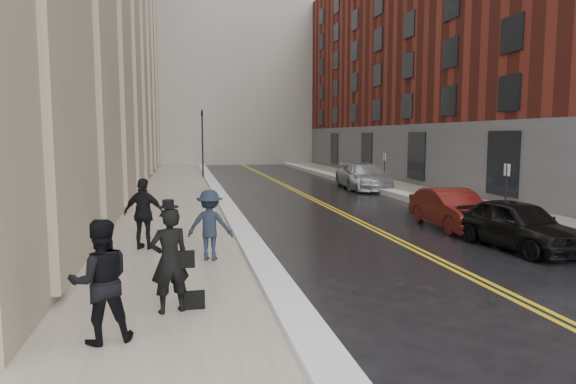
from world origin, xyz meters
name	(u,v)px	position (x,y,z in m)	size (l,w,h in m)	color
ground	(395,302)	(0.00, 0.00, 0.00)	(160.00, 160.00, 0.00)	black
sidewalk_left	(175,202)	(-4.50, 16.00, 0.07)	(4.00, 64.00, 0.15)	gray
sidewalk_right	(432,195)	(9.00, 16.00, 0.07)	(3.00, 64.00, 0.15)	gray
lane_stripe_a	(312,200)	(2.38, 16.00, 0.00)	(0.12, 64.00, 0.01)	gold
lane_stripe_b	(317,200)	(2.62, 16.00, 0.00)	(0.12, 64.00, 0.01)	gold
snow_ridge_left	(223,200)	(-2.20, 16.00, 0.13)	(0.70, 60.80, 0.26)	white
snow_ridge_right	(400,195)	(7.15, 16.00, 0.15)	(0.85, 60.80, 0.30)	white
building_right	(502,51)	(17.50, 23.00, 9.00)	(14.00, 50.00, 18.00)	maroon
tower_far_right	(306,6)	(14.00, 66.00, 22.00)	(22.00, 18.00, 44.00)	slate
traffic_signal	(202,138)	(-2.60, 30.00, 3.08)	(0.18, 0.15, 5.20)	black
parking_sign_near	(506,187)	(7.90, 8.00, 1.36)	(0.06, 0.35, 2.23)	black
parking_sign_far	(384,167)	(7.90, 20.00, 1.36)	(0.06, 0.35, 2.23)	black
car_black	(518,224)	(5.41, 3.79, 0.73)	(1.71, 4.26, 1.45)	black
car_maroon	(452,209)	(5.20, 7.14, 0.70)	(1.49, 4.27, 1.41)	#490F0D
car_silver_near	(365,177)	(6.80, 20.31, 0.79)	(2.20, 5.42, 1.57)	#B2B5BA
car_silver_far	(363,177)	(6.80, 20.71, 0.76)	(2.53, 5.48, 1.52)	#ABAFB3
pedestrian_main	(170,260)	(-4.35, -0.12, 1.10)	(0.69, 0.45, 1.90)	black
pedestrian_a	(101,281)	(-5.34, -1.28, 1.10)	(0.92, 0.72, 1.90)	black
pedestrian_b	(210,225)	(-3.44, 3.67, 1.04)	(1.15, 0.66, 1.78)	#1A212F
pedestrian_c	(144,214)	(-5.16, 5.28, 1.14)	(1.16, 0.48, 1.98)	black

